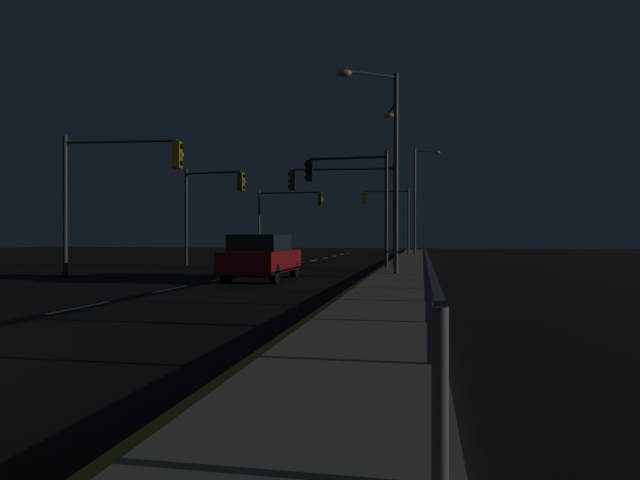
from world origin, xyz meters
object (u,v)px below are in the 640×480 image
traffic_light_mid_right (350,186)px  street_lamp_mid_block (419,192)px  traffic_light_near_left (212,197)px  traffic_light_near_right (388,208)px  street_lamp_corner (395,168)px  traffic_light_mid_left (117,176)px  street_lamp_median (386,152)px  car (262,256)px  traffic_light_overhead_east (288,209)px  traffic_light_far_right (345,192)px

traffic_light_mid_right → street_lamp_mid_block: size_ratio=0.62×
traffic_light_mid_right → traffic_light_near_left: bearing=158.9°
traffic_light_near_right → street_lamp_mid_block: bearing=-26.1°
street_lamp_mid_block → street_lamp_corner: size_ratio=1.09×
traffic_light_near_right → traffic_light_mid_left: bearing=-107.3°
traffic_light_near_right → traffic_light_near_left: size_ratio=1.04×
traffic_light_near_right → street_lamp_median: (1.43, -24.05, 0.71)m
traffic_light_near_left → street_lamp_mid_block: 19.29m
car → street_lamp_corner: street_lamp_corner is taller
street_lamp_median → traffic_light_overhead_east: bearing=114.2°
traffic_light_near_right → traffic_light_far_right: bearing=-92.9°
traffic_light_near_left → street_lamp_median: 11.99m
traffic_light_mid_right → traffic_light_far_right: bearing=104.8°
car → traffic_light_overhead_east: bearing=102.3°
traffic_light_mid_left → street_lamp_corner: (9.62, 7.53, 1.05)m
traffic_light_mid_left → traffic_light_near_left: traffic_light_mid_left is taller
traffic_light_mid_right → street_lamp_corner: bearing=36.5°
traffic_light_near_left → street_lamp_corner: size_ratio=0.68×
traffic_light_mid_right → traffic_light_near_left: traffic_light_mid_right is taller
traffic_light_overhead_east → traffic_light_mid_right: bearing=-66.3°
car → traffic_light_near_right: 26.49m
traffic_light_far_right → traffic_light_mid_right: bearing=-75.2°
traffic_light_mid_right → traffic_light_near_right: size_ratio=0.95×
traffic_light_mid_left → traffic_light_overhead_east: bearing=88.2°
street_lamp_mid_block → street_lamp_median: bearing=-92.6°
car → traffic_light_overhead_east: 22.67m
car → traffic_light_near_left: bearing=121.9°
street_lamp_mid_block → street_lamp_corner: 17.57m
traffic_light_far_right → street_lamp_corner: (2.40, -0.33, 1.09)m
traffic_light_near_left → traffic_light_mid_right: bearing=-21.1°
traffic_light_near_left → traffic_light_mid_left: bearing=-89.0°
car → traffic_light_mid_right: traffic_light_mid_right is taller
traffic_light_overhead_east → street_lamp_corner: size_ratio=0.68×
street_lamp_corner → traffic_light_mid_left: bearing=-141.9°
street_lamp_median → street_lamp_mid_block: street_lamp_mid_block is taller
traffic_light_near_right → street_lamp_median: bearing=-86.6°
traffic_light_far_right → traffic_light_mid_left: bearing=-132.6°
traffic_light_overhead_east → street_lamp_median: bearing=-65.8°
street_lamp_median → street_lamp_mid_block: (1.02, 22.84, 0.44)m
car → street_lamp_corner: 9.38m
traffic_light_far_right → traffic_light_near_left: size_ratio=1.01×
street_lamp_median → traffic_light_near_right: bearing=93.4°
street_lamp_median → street_lamp_corner: size_ratio=0.97×
traffic_light_mid_left → traffic_light_mid_right: bearing=38.4°
traffic_light_near_left → street_lamp_corner: street_lamp_corner is taller
traffic_light_overhead_east → street_lamp_mid_block: 10.46m
traffic_light_overhead_east → traffic_light_near_left: 12.98m
traffic_light_overhead_east → traffic_light_near_left: size_ratio=1.00×
street_lamp_median → street_lamp_corner: (0.03, 5.31, 0.11)m
traffic_light_near_left → street_lamp_corner: bearing=-9.3°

